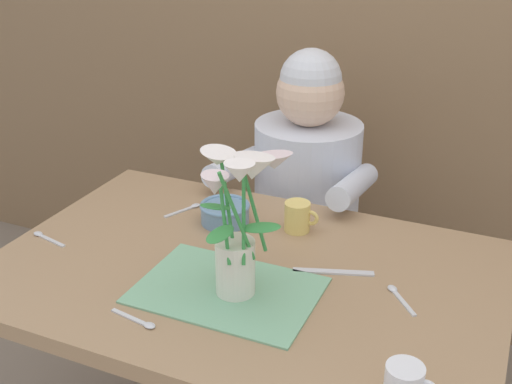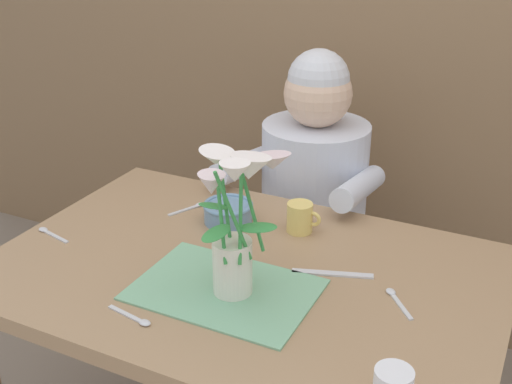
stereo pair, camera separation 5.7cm
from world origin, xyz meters
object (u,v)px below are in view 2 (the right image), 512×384
object	(u,v)px
flower_vase	(236,216)
dinner_knife	(332,274)
tea_cup	(300,217)
seated_person	(312,222)
ceramic_bowl	(228,212)

from	to	relation	value
flower_vase	dinner_knife	bearing A→B (deg)	44.29
flower_vase	tea_cup	bearing A→B (deg)	87.47
tea_cup	dinner_knife	bearing A→B (deg)	-47.44
seated_person	flower_vase	xyz separation A→B (m)	(0.10, -0.71, 0.37)
flower_vase	tea_cup	distance (m)	0.36
seated_person	dinner_knife	xyz separation A→B (m)	(0.26, -0.55, 0.18)
seated_person	ceramic_bowl	distance (m)	0.48
seated_person	ceramic_bowl	xyz separation A→B (m)	(-0.08, -0.42, 0.21)
tea_cup	flower_vase	bearing A→B (deg)	-92.53
seated_person	tea_cup	distance (m)	0.46
ceramic_bowl	tea_cup	distance (m)	0.20
tea_cup	ceramic_bowl	bearing A→B (deg)	-169.70
flower_vase	dinner_knife	xyz separation A→B (m)	(0.17, 0.16, -0.19)
flower_vase	dinner_knife	world-z (taller)	flower_vase
tea_cup	seated_person	bearing A→B (deg)	106.17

